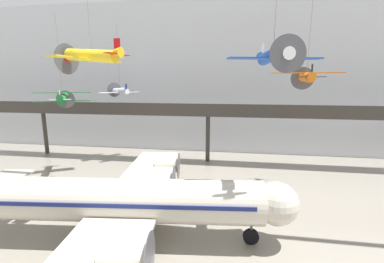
{
  "coord_description": "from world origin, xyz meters",
  "views": [
    {
      "loc": [
        3.9,
        -13.54,
        13.18
      ],
      "look_at": [
        0.15,
        10.3,
        8.52
      ],
      "focal_mm": 24.0,
      "sensor_mm": 36.0,
      "label": 1
    }
  ],
  "objects_px": {
    "suspended_plane_white_twin": "(120,91)",
    "suspended_plane_orange_highwing": "(307,77)",
    "suspended_plane_blue_trainer": "(273,55)",
    "suspended_plane_yellow_lowwing": "(91,56)",
    "airliner_silver_main": "(115,200)",
    "suspended_plane_green_biplane": "(63,98)"
  },
  "relations": [
    {
      "from": "suspended_plane_white_twin",
      "to": "suspended_plane_orange_highwing",
      "type": "distance_m",
      "value": 28.47
    },
    {
      "from": "suspended_plane_white_twin",
      "to": "suspended_plane_blue_trainer",
      "type": "bearing_deg",
      "value": -179.98
    },
    {
      "from": "suspended_plane_orange_highwing",
      "to": "suspended_plane_white_twin",
      "type": "bearing_deg",
      "value": 76.45
    },
    {
      "from": "suspended_plane_white_twin",
      "to": "suspended_plane_yellow_lowwing",
      "type": "height_order",
      "value": "suspended_plane_yellow_lowwing"
    },
    {
      "from": "airliner_silver_main",
      "to": "suspended_plane_white_twin",
      "type": "relative_size",
      "value": 2.97
    },
    {
      "from": "airliner_silver_main",
      "to": "suspended_plane_orange_highwing",
      "type": "distance_m",
      "value": 24.26
    },
    {
      "from": "suspended_plane_green_biplane",
      "to": "suspended_plane_white_twin",
      "type": "distance_m",
      "value": 9.48
    },
    {
      "from": "airliner_silver_main",
      "to": "suspended_plane_yellow_lowwing",
      "type": "height_order",
      "value": "suspended_plane_yellow_lowwing"
    },
    {
      "from": "suspended_plane_blue_trainer",
      "to": "suspended_plane_green_biplane",
      "type": "xyz_separation_m",
      "value": [
        -26.28,
        11.89,
        -4.18
      ]
    },
    {
      "from": "suspended_plane_blue_trainer",
      "to": "suspended_plane_yellow_lowwing",
      "type": "distance_m",
      "value": 16.45
    },
    {
      "from": "suspended_plane_yellow_lowwing",
      "to": "suspended_plane_white_twin",
      "type": "bearing_deg",
      "value": -60.33
    },
    {
      "from": "suspended_plane_yellow_lowwing",
      "to": "airliner_silver_main",
      "type": "bearing_deg",
      "value": 141.91
    },
    {
      "from": "suspended_plane_green_biplane",
      "to": "suspended_plane_yellow_lowwing",
      "type": "bearing_deg",
      "value": -161.3
    },
    {
      "from": "suspended_plane_blue_trainer",
      "to": "airliner_silver_main",
      "type": "bearing_deg",
      "value": -91.82
    },
    {
      "from": "suspended_plane_white_twin",
      "to": "suspended_plane_orange_highwing",
      "type": "bearing_deg",
      "value": -155.94
    },
    {
      "from": "airliner_silver_main",
      "to": "suspended_plane_yellow_lowwing",
      "type": "xyz_separation_m",
      "value": [
        -3.94,
        4.87,
        12.02
      ]
    },
    {
      "from": "suspended_plane_blue_trainer",
      "to": "suspended_plane_white_twin",
      "type": "bearing_deg",
      "value": -145.54
    },
    {
      "from": "airliner_silver_main",
      "to": "suspended_plane_blue_trainer",
      "type": "height_order",
      "value": "suspended_plane_blue_trainer"
    },
    {
      "from": "airliner_silver_main",
      "to": "suspended_plane_white_twin",
      "type": "distance_m",
      "value": 25.55
    },
    {
      "from": "airliner_silver_main",
      "to": "suspended_plane_orange_highwing",
      "type": "bearing_deg",
      "value": 30.56
    },
    {
      "from": "suspended_plane_white_twin",
      "to": "suspended_plane_yellow_lowwing",
      "type": "xyz_separation_m",
      "value": [
        5.27,
        -17.52,
        3.86
      ]
    },
    {
      "from": "suspended_plane_white_twin",
      "to": "suspended_plane_green_biplane",
      "type": "bearing_deg",
      "value": 102.73
    }
  ]
}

